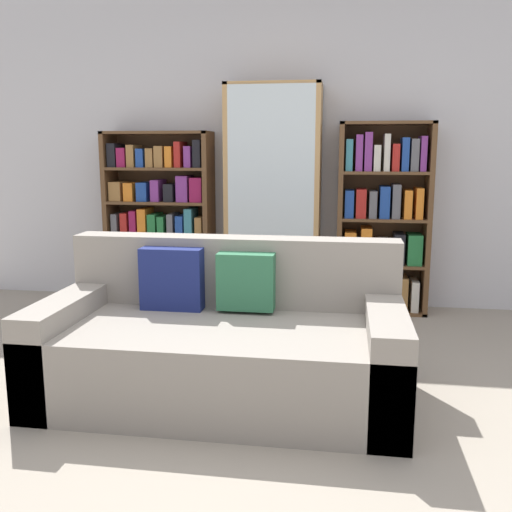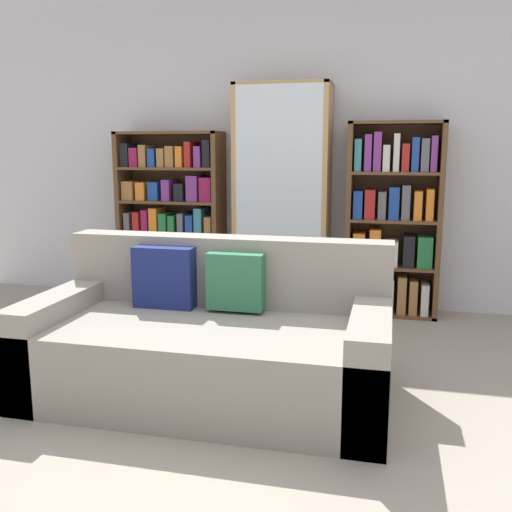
% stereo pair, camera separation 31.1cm
% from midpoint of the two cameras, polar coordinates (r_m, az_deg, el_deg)
% --- Properties ---
extents(ground_plane, '(16.00, 16.00, 0.00)m').
position_cam_midpoint_polar(ground_plane, '(2.72, -0.08, -18.98)').
color(ground_plane, gray).
extents(wall_back, '(6.33, 0.06, 2.70)m').
position_cam_midpoint_polar(wall_back, '(4.99, 7.20, 10.58)').
color(wall_back, silver).
rests_on(wall_back, ground).
extents(couch, '(1.93, 0.97, 0.84)m').
position_cam_midpoint_polar(couch, '(3.18, -1.75, -8.74)').
color(couch, gray).
rests_on(couch, ground).
extents(bookshelf_left, '(0.93, 0.32, 1.50)m').
position_cam_midpoint_polar(bookshelf_left, '(5.11, -6.68, 3.48)').
color(bookshelf_left, brown).
rests_on(bookshelf_left, ground).
extents(display_cabinet, '(0.78, 0.36, 1.88)m').
position_cam_midpoint_polar(display_cabinet, '(4.82, 4.51, 5.78)').
color(display_cabinet, tan).
rests_on(display_cabinet, ground).
extents(bookshelf_right, '(0.75, 0.32, 1.56)m').
position_cam_midpoint_polar(bookshelf_right, '(4.80, 15.30, 3.06)').
color(bookshelf_right, brown).
rests_on(bookshelf_right, ground).
extents(wine_bottle, '(0.07, 0.07, 0.40)m').
position_cam_midpoint_polar(wine_bottle, '(3.78, 9.44, -7.76)').
color(wine_bottle, black).
rests_on(wine_bottle, ground).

